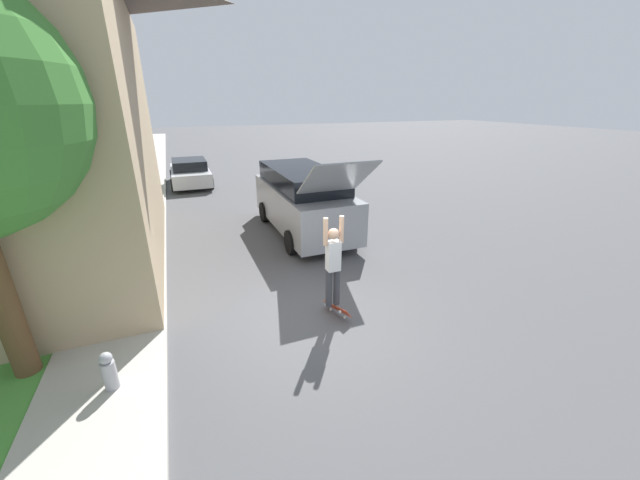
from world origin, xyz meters
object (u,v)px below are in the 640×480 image
Objects in this scene: lawn_tree_far at (40,38)px; skateboard at (337,309)px; suv_parked at (303,199)px; fire_hydrant at (109,371)px; car_down_street at (190,172)px; skateboarder at (333,262)px.

skateboard is at bearing -57.07° from lawn_tree_far.
fire_hydrant is (-5.02, -5.58, -0.72)m from suv_parked.
car_down_street is at bearing 108.80° from suv_parked.
fire_hydrant is (-3.96, -0.61, 0.23)m from skateboard.
suv_parked is 7.85× the size of skateboard.
skateboarder is at bearing -175.86° from skateboard.
fire_hydrant is (-1.99, -14.46, -0.25)m from car_down_street.
fire_hydrant is at bearing -171.26° from skateboard.
car_down_street is at bearing 98.08° from skateboard.
suv_parked is 3.17× the size of skateboarder.
lawn_tree_far is 11.44m from fire_hydrant.
car_down_street reaches higher than fire_hydrant.
skateboard is (0.10, 0.01, -1.07)m from skateboarder.
car_down_street is 14.00m from skateboarder.
skateboard is at bearing -101.96° from suv_parked.
fire_hydrant is (2.01, -9.83, -5.49)m from lawn_tree_far.
lawn_tree_far reaches higher than fire_hydrant.
suv_parked is at bearing 76.99° from skateboarder.
car_down_street is (4.00, 4.63, -5.24)m from lawn_tree_far.
car_down_street is 14.00m from skateboard.
skateboarder is at bearing -82.32° from car_down_street.
lawn_tree_far is 8.06m from car_down_street.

